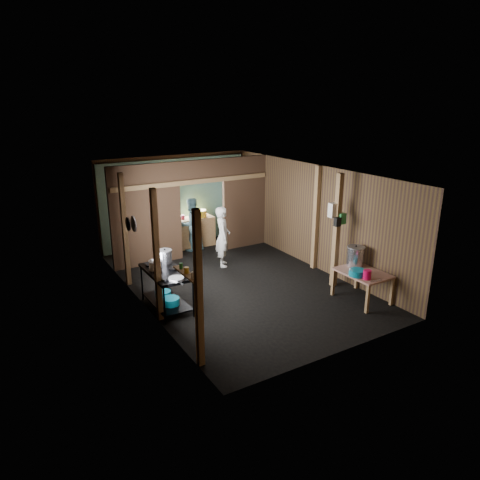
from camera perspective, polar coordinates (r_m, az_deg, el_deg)
floor at (r=10.45m, az=-0.56°, el=-5.46°), size 4.50×7.00×0.00m
ceiling at (r=9.72m, az=-0.61°, el=8.76°), size 4.50×7.00×0.00m
wall_back at (r=13.06m, az=-8.39°, el=5.11°), size 4.50×0.00×2.60m
wall_front at (r=7.38m, az=13.32°, el=-5.27°), size 4.50×0.00×2.60m
wall_left at (r=9.14m, az=-12.86°, el=-0.69°), size 0.00×7.00×2.60m
wall_right at (r=11.27m, az=9.35°, el=3.03°), size 0.00×7.00×2.60m
partition_left at (r=11.42m, az=-11.98°, el=3.08°), size 1.85×0.10×2.60m
partition_right at (r=12.62m, az=0.55°, el=4.86°), size 1.35×0.10×2.60m
partition_header at (r=11.81m, az=-5.00°, el=8.83°), size 1.30×0.10×0.60m
turquoise_panel at (r=13.02m, az=-8.28°, el=4.85°), size 4.40×0.06×2.50m
back_counter at (r=12.91m, az=-6.04°, el=1.03°), size 1.20×0.50×0.85m
wall_clock at (r=12.95m, az=-7.31°, el=7.76°), size 0.20×0.03×0.20m
post_left_a at (r=6.89m, az=-5.36°, el=-6.52°), size 0.10×0.12×2.60m
post_left_b at (r=8.44m, az=-10.68°, el=-2.10°), size 0.10×0.12×2.60m
post_left_c at (r=10.26m, az=-14.62°, el=1.21°), size 0.10×0.12×2.60m
post_right at (r=11.08m, az=9.73°, el=2.76°), size 0.10×0.12×2.60m
post_free at (r=10.08m, az=12.33°, el=1.09°), size 0.12×0.12×2.60m
cross_beam at (r=11.70m, az=-5.97°, el=7.48°), size 4.40×0.12×0.12m
pan_lid_big at (r=9.42m, az=-13.55°, el=2.03°), size 0.03×0.34×0.34m
pan_lid_small at (r=9.81m, az=-14.23°, el=2.01°), size 0.03×0.30×0.30m
wall_shelf at (r=7.29m, az=-6.88°, el=-4.35°), size 0.14×0.80×0.03m
jar_white at (r=7.05m, az=-6.06°, el=-4.52°), size 0.07×0.07×0.10m
jar_yellow at (r=7.26m, az=-6.90°, el=-3.87°), size 0.08×0.08×0.10m
jar_green at (r=7.45m, az=-7.60°, el=-3.33°), size 0.06×0.06×0.10m
bag_white at (r=9.98m, az=11.98°, el=3.80°), size 0.22×0.15×0.32m
bag_green at (r=10.01m, az=12.97°, el=2.71°), size 0.16×0.12×0.24m
bag_black at (r=9.91m, az=12.44°, el=2.30°), size 0.14×0.10×0.20m
gas_range at (r=9.19m, az=-9.43°, el=-6.31°), size 0.72×1.39×0.82m
prep_table at (r=9.81m, az=15.42°, el=-5.74°), size 0.79×1.08×0.64m
stove_pot_large at (r=9.43m, az=-9.63°, el=-2.14°), size 0.37×0.37×0.30m
stove_pot_med at (r=9.02m, az=-10.81°, el=-3.36°), size 0.36×0.36×0.24m
frying_pan at (r=8.55m, az=-8.21°, el=-4.96°), size 0.33×0.53×0.07m
blue_tub_front at (r=9.10m, az=-8.90°, el=-7.79°), size 0.35×0.35×0.14m
blue_tub_back at (r=9.45m, az=-9.86°, el=-6.88°), size 0.32×0.32×0.13m
stock_pot at (r=9.96m, az=14.63°, el=-2.06°), size 0.50×0.50×0.45m
wash_basin at (r=9.45m, az=14.86°, el=-4.08°), size 0.43×0.43×0.13m
pink_bucket at (r=9.31m, az=16.05°, el=-4.31°), size 0.20×0.20×0.19m
knife at (r=9.30m, az=17.08°, el=-5.03°), size 0.30×0.08×0.01m
yellow_tub at (r=12.87m, az=-5.13°, el=3.43°), size 0.36×0.36×0.20m
red_cup at (r=12.66m, az=-7.37°, el=2.94°), size 0.11×0.11×0.12m
cook at (r=11.24m, az=-2.23°, el=0.44°), size 0.57×0.67×1.55m
worker_back at (r=12.46m, az=-6.28°, el=2.00°), size 0.80×0.65×1.51m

